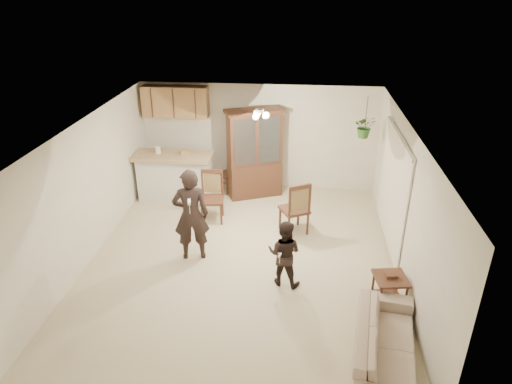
# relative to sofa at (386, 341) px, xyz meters

# --- Properties ---
(floor) EXTENTS (6.50, 6.50, 0.00)m
(floor) POSITION_rel_sofa_xyz_m (-2.20, 2.24, -0.37)
(floor) COLOR beige
(floor) RESTS_ON ground
(ceiling) EXTENTS (5.50, 6.50, 0.02)m
(ceiling) POSITION_rel_sofa_xyz_m (-2.20, 2.24, 2.13)
(ceiling) COLOR silver
(ceiling) RESTS_ON wall_back
(wall_back) EXTENTS (5.50, 0.02, 2.50)m
(wall_back) POSITION_rel_sofa_xyz_m (-2.20, 5.49, 0.88)
(wall_back) COLOR beige
(wall_back) RESTS_ON ground
(wall_front) EXTENTS (5.50, 0.02, 2.50)m
(wall_front) POSITION_rel_sofa_xyz_m (-2.20, -1.01, 0.88)
(wall_front) COLOR beige
(wall_front) RESTS_ON ground
(wall_left) EXTENTS (0.02, 6.50, 2.50)m
(wall_left) POSITION_rel_sofa_xyz_m (-4.95, 2.24, 0.88)
(wall_left) COLOR beige
(wall_left) RESTS_ON ground
(wall_right) EXTENTS (0.02, 6.50, 2.50)m
(wall_right) POSITION_rel_sofa_xyz_m (0.55, 2.24, 0.88)
(wall_right) COLOR beige
(wall_right) RESTS_ON ground
(breakfast_bar) EXTENTS (1.60, 0.55, 1.00)m
(breakfast_bar) POSITION_rel_sofa_xyz_m (-4.05, 4.59, 0.13)
(breakfast_bar) COLOR silver
(breakfast_bar) RESTS_ON floor
(bar_top) EXTENTS (1.75, 0.70, 0.08)m
(bar_top) POSITION_rel_sofa_xyz_m (-4.05, 4.59, 0.68)
(bar_top) COLOR tan
(bar_top) RESTS_ON breakfast_bar
(upper_cabinets) EXTENTS (1.50, 0.34, 0.70)m
(upper_cabinets) POSITION_rel_sofa_xyz_m (-4.10, 5.31, 1.73)
(upper_cabinets) COLOR olive
(upper_cabinets) RESTS_ON wall_back
(vertical_blinds) EXTENTS (0.06, 2.30, 2.10)m
(vertical_blinds) POSITION_rel_sofa_xyz_m (0.51, 3.14, 0.73)
(vertical_blinds) COLOR silver
(vertical_blinds) RESTS_ON wall_right
(ceiling_fixture) EXTENTS (0.36, 0.36, 0.20)m
(ceiling_fixture) POSITION_rel_sofa_xyz_m (-2.00, 3.44, 2.03)
(ceiling_fixture) COLOR beige
(ceiling_fixture) RESTS_ON ceiling
(hanging_plant) EXTENTS (0.43, 0.37, 0.48)m
(hanging_plant) POSITION_rel_sofa_xyz_m (0.10, 4.64, 1.48)
(hanging_plant) COLOR #285321
(hanging_plant) RESTS_ON ceiling
(plant_cord) EXTENTS (0.01, 0.01, 0.65)m
(plant_cord) POSITION_rel_sofa_xyz_m (0.10, 4.64, 1.81)
(plant_cord) COLOR black
(plant_cord) RESTS_ON ceiling
(sofa) EXTENTS (1.01, 1.96, 0.73)m
(sofa) POSITION_rel_sofa_xyz_m (0.00, 0.00, 0.00)
(sofa) COLOR #C2B3A0
(sofa) RESTS_ON floor
(adult) EXTENTS (0.74, 0.57, 1.80)m
(adult) POSITION_rel_sofa_xyz_m (-3.10, 2.24, 0.53)
(adult) COLOR black
(adult) RESTS_ON floor
(child) EXTENTS (0.76, 0.65, 1.35)m
(child) POSITION_rel_sofa_xyz_m (-1.42, 1.62, 0.31)
(child) COLOR black
(child) RESTS_ON floor
(china_hutch) EXTENTS (1.40, 0.96, 2.06)m
(china_hutch) POSITION_rel_sofa_xyz_m (-2.25, 4.98, 0.65)
(china_hutch) COLOR #3B1D15
(china_hutch) RESTS_ON floor
(side_table) EXTENTS (0.56, 0.56, 0.59)m
(side_table) POSITION_rel_sofa_xyz_m (0.24, 1.20, -0.09)
(side_table) COLOR #3B1D15
(side_table) RESTS_ON floor
(chair_bar) EXTENTS (0.52, 0.52, 1.08)m
(chair_bar) POSITION_rel_sofa_xyz_m (-3.01, 3.65, -0.06)
(chair_bar) COLOR #3B1D15
(chair_bar) RESTS_ON floor
(chair_hutch_left) EXTENTS (0.62, 0.62, 0.99)m
(chair_hutch_left) POSITION_rel_sofa_xyz_m (-2.88, 5.14, -0.09)
(chair_hutch_left) COLOR #3B1D15
(chair_hutch_left) RESTS_ON floor
(chair_hutch_right) EXTENTS (0.68, 0.68, 1.13)m
(chair_hutch_right) POSITION_rel_sofa_xyz_m (-1.29, 3.33, -0.05)
(chair_hutch_right) COLOR #3B1D15
(chair_hutch_right) RESTS_ON floor
(controller_adult) EXTENTS (0.08, 0.16, 0.05)m
(controller_adult) POSITION_rel_sofa_xyz_m (-3.01, 1.84, 0.97)
(controller_adult) COLOR white
(controller_adult) RESTS_ON adult
(controller_child) EXTENTS (0.05, 0.11, 0.03)m
(controller_child) POSITION_rel_sofa_xyz_m (-1.48, 1.35, 0.35)
(controller_child) COLOR white
(controller_child) RESTS_ON child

